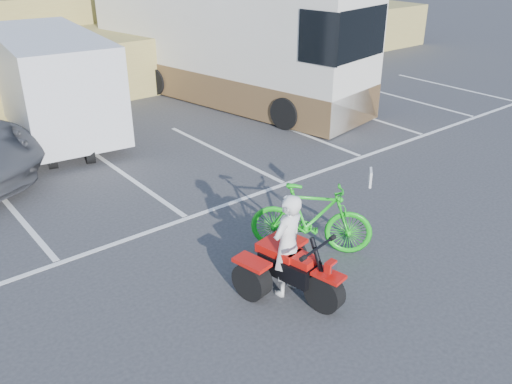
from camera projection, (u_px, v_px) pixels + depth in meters
ground at (261, 269)px, 9.47m from camera, size 100.00×100.00×0.00m
parking_stripes at (181, 181)px, 12.82m from camera, size 28.00×5.16×0.01m
red_trike_atv at (293, 295)px, 8.81m from camera, size 1.57×1.91×1.11m
rider at (287, 245)px, 8.52m from camera, size 0.71×0.53×1.75m
green_dirt_bike at (311, 218)px, 9.76m from camera, size 1.95×2.05×1.33m
cargo_trailer at (51, 81)px, 15.27m from camera, size 3.17×6.35×2.85m
rv_motorhome at (224, 50)px, 18.61m from camera, size 4.64×11.05×3.86m
quad_atv_green at (71, 159)px, 14.11m from camera, size 1.51×1.77×0.99m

